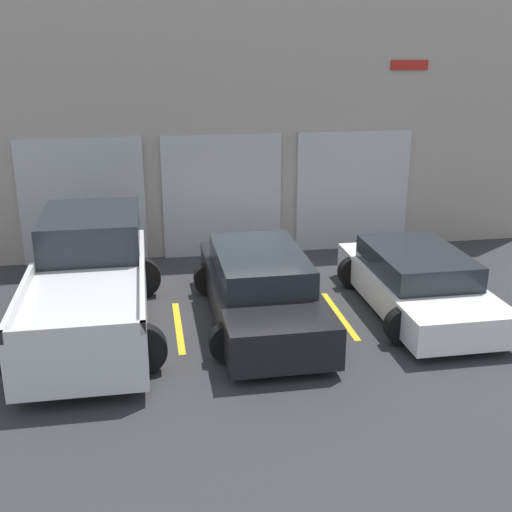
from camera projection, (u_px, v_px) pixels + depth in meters
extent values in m
plane|color=#2D2D30|center=(252.00, 300.00, 12.75)|extent=(28.00, 28.00, 0.00)
cube|color=#9E9389|center=(228.00, 130.00, 14.89)|extent=(15.31, 0.60, 5.84)
cube|color=#ADADB2|center=(83.00, 202.00, 14.50)|extent=(2.78, 0.08, 2.88)
cube|color=#ADADB2|center=(222.00, 196.00, 15.02)|extent=(2.78, 0.08, 2.88)
cube|color=#ADADB2|center=(353.00, 191.00, 15.54)|extent=(2.78, 0.08, 2.88)
cube|color=#B21E19|center=(410.00, 65.00, 14.81)|extent=(0.90, 0.03, 0.22)
cube|color=silver|center=(90.00, 298.00, 11.11)|extent=(1.93, 5.13, 0.89)
cube|color=#1E2328|center=(91.00, 231.00, 12.17)|extent=(1.78, 2.31, 0.73)
cube|color=silver|center=(19.00, 298.00, 9.71)|extent=(0.08, 2.82, 0.18)
cube|color=silver|center=(142.00, 290.00, 10.01)|extent=(0.08, 2.82, 0.18)
cube|color=silver|center=(73.00, 332.00, 8.58)|extent=(1.93, 0.08, 0.18)
cylinder|color=black|center=(52.00, 283.00, 12.54)|extent=(0.81, 0.22, 0.81)
cylinder|color=black|center=(140.00, 278.00, 12.82)|extent=(0.81, 0.22, 0.81)
cylinder|color=black|center=(25.00, 358.00, 9.57)|extent=(0.81, 0.22, 0.81)
cylinder|color=black|center=(141.00, 349.00, 9.85)|extent=(0.81, 0.22, 0.81)
cube|color=white|center=(417.00, 289.00, 12.17)|extent=(1.82, 4.31, 0.56)
cube|color=#1E2328|center=(417.00, 262.00, 12.11)|extent=(1.60, 2.37, 0.45)
cylinder|color=black|center=(354.00, 272.00, 13.32)|extent=(0.67, 0.22, 0.67)
cylinder|color=black|center=(426.00, 268.00, 13.58)|extent=(0.67, 0.22, 0.67)
cylinder|color=black|center=(404.00, 326.00, 10.82)|extent=(0.67, 0.22, 0.67)
cylinder|color=black|center=(491.00, 319.00, 11.08)|extent=(0.67, 0.22, 0.67)
cube|color=black|center=(261.00, 296.00, 11.66)|extent=(1.75, 4.68, 0.69)
cube|color=#1E2328|center=(260.00, 264.00, 11.58)|extent=(1.54, 2.57, 0.47)
cylinder|color=black|center=(211.00, 279.00, 12.94)|extent=(0.68, 0.22, 0.68)
cylinder|color=black|center=(285.00, 274.00, 13.19)|extent=(0.68, 0.22, 0.68)
cylinder|color=black|center=(230.00, 342.00, 10.23)|extent=(0.68, 0.22, 0.68)
cylinder|color=black|center=(323.00, 335.00, 10.48)|extent=(0.68, 0.22, 0.68)
cube|color=gold|center=(3.00, 339.00, 11.08)|extent=(0.12, 2.20, 0.01)
cube|color=gold|center=(179.00, 327.00, 11.57)|extent=(0.12, 2.20, 0.01)
cube|color=gold|center=(339.00, 315.00, 12.06)|extent=(0.12, 2.20, 0.01)
cube|color=gold|center=(488.00, 304.00, 12.55)|extent=(0.12, 2.20, 0.01)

